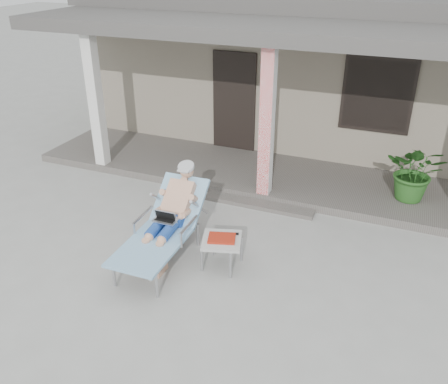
% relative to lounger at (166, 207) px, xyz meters
% --- Properties ---
extents(ground, '(60.00, 60.00, 0.00)m').
position_rel_lounger_xyz_m(ground, '(0.79, 0.05, -0.80)').
color(ground, '#9E9E99').
rests_on(ground, ground).
extents(house, '(10.40, 5.40, 3.30)m').
position_rel_lounger_xyz_m(house, '(0.79, 6.55, 0.87)').
color(house, gray).
rests_on(house, ground).
extents(porch_deck, '(10.00, 2.00, 0.15)m').
position_rel_lounger_xyz_m(porch_deck, '(0.79, 3.05, -0.72)').
color(porch_deck, '#605B56').
rests_on(porch_deck, ground).
extents(porch_overhang, '(10.00, 2.30, 2.85)m').
position_rel_lounger_xyz_m(porch_overhang, '(0.79, 3.00, 1.99)').
color(porch_overhang, silver).
rests_on(porch_overhang, porch_deck).
extents(porch_step, '(2.00, 0.30, 0.07)m').
position_rel_lounger_xyz_m(porch_step, '(0.79, 1.90, -0.76)').
color(porch_step, '#605B56').
rests_on(porch_step, ground).
extents(lounger, '(0.79, 2.01, 1.30)m').
position_rel_lounger_xyz_m(lounger, '(0.00, 0.00, 0.00)').
color(lounger, '#B7B7BC').
rests_on(lounger, ground).
extents(side_table, '(0.68, 0.68, 0.49)m').
position_rel_lounger_xyz_m(side_table, '(0.87, -0.00, -0.39)').
color(side_table, '#B0B1AC').
rests_on(side_table, ground).
extents(potted_palm, '(1.05, 0.93, 1.06)m').
position_rel_lounger_xyz_m(potted_palm, '(3.29, 2.92, -0.12)').
color(potted_palm, '#26591E').
rests_on(potted_palm, porch_deck).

